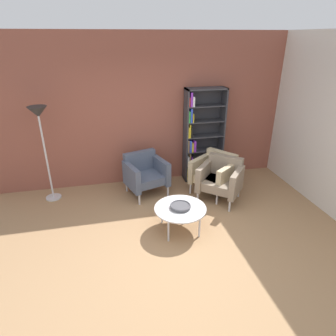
{
  "coord_description": "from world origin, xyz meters",
  "views": [
    {
      "loc": [
        -0.79,
        -3.11,
        2.8
      ],
      "look_at": [
        0.09,
        0.84,
        0.95
      ],
      "focal_mm": 31.01,
      "sensor_mm": 36.0,
      "label": 1
    }
  ],
  "objects_px": {
    "decorative_bowl": "(180,206)",
    "armchair_spare_guest": "(215,173)",
    "armchair_near_window": "(145,173)",
    "armchair_by_bookshelf": "(221,178)",
    "bookshelf_tall": "(200,137)",
    "floor_lamp_torchiere": "(40,124)",
    "coffee_table_low": "(180,209)"
  },
  "relations": [
    {
      "from": "bookshelf_tall",
      "to": "decorative_bowl",
      "type": "xyz_separation_m",
      "value": [
        -0.85,
        -1.71,
        -0.49
      ]
    },
    {
      "from": "armchair_near_window",
      "to": "decorative_bowl",
      "type": "bearing_deg",
      "value": -92.83
    },
    {
      "from": "coffee_table_low",
      "to": "floor_lamp_torchiere",
      "type": "height_order",
      "value": "floor_lamp_torchiere"
    },
    {
      "from": "armchair_by_bookshelf",
      "to": "floor_lamp_torchiere",
      "type": "distance_m",
      "value": 3.31
    },
    {
      "from": "armchair_near_window",
      "to": "armchair_spare_guest",
      "type": "distance_m",
      "value": 1.33
    },
    {
      "from": "bookshelf_tall",
      "to": "coffee_table_low",
      "type": "bearing_deg",
      "value": -116.56
    },
    {
      "from": "bookshelf_tall",
      "to": "armchair_near_window",
      "type": "distance_m",
      "value": 1.37
    },
    {
      "from": "bookshelf_tall",
      "to": "floor_lamp_torchiere",
      "type": "distance_m",
      "value": 3.0
    },
    {
      "from": "coffee_table_low",
      "to": "decorative_bowl",
      "type": "relative_size",
      "value": 2.5
    },
    {
      "from": "decorative_bowl",
      "to": "floor_lamp_torchiere",
      "type": "height_order",
      "value": "floor_lamp_torchiere"
    },
    {
      "from": "armchair_spare_guest",
      "to": "floor_lamp_torchiere",
      "type": "xyz_separation_m",
      "value": [
        -3.04,
        0.43,
        1.03
      ]
    },
    {
      "from": "armchair_by_bookshelf",
      "to": "armchair_spare_guest",
      "type": "height_order",
      "value": "same"
    },
    {
      "from": "floor_lamp_torchiere",
      "to": "decorative_bowl",
      "type": "bearing_deg",
      "value": -35.14
    },
    {
      "from": "coffee_table_low",
      "to": "floor_lamp_torchiere",
      "type": "distance_m",
      "value": 2.77
    },
    {
      "from": "coffee_table_low",
      "to": "armchair_by_bookshelf",
      "type": "bearing_deg",
      "value": 38.66
    },
    {
      "from": "decorative_bowl",
      "to": "armchair_near_window",
      "type": "bearing_deg",
      "value": 105.06
    },
    {
      "from": "armchair_by_bookshelf",
      "to": "bookshelf_tall",
      "type": "bearing_deg",
      "value": 138.19
    },
    {
      "from": "bookshelf_tall",
      "to": "armchair_spare_guest",
      "type": "distance_m",
      "value": 0.85
    },
    {
      "from": "armchair_by_bookshelf",
      "to": "armchair_spare_guest",
      "type": "relative_size",
      "value": 1.0
    },
    {
      "from": "bookshelf_tall",
      "to": "armchair_near_window",
      "type": "height_order",
      "value": "bookshelf_tall"
    },
    {
      "from": "armchair_by_bookshelf",
      "to": "floor_lamp_torchiere",
      "type": "xyz_separation_m",
      "value": [
        -3.06,
        0.69,
        1.03
      ]
    },
    {
      "from": "decorative_bowl",
      "to": "armchair_near_window",
      "type": "xyz_separation_m",
      "value": [
        -0.35,
        1.31,
        -0.02
      ]
    },
    {
      "from": "bookshelf_tall",
      "to": "floor_lamp_torchiere",
      "type": "relative_size",
      "value": 1.09
    },
    {
      "from": "armchair_near_window",
      "to": "armchair_spare_guest",
      "type": "xyz_separation_m",
      "value": [
        1.31,
        -0.27,
        0.0
      ]
    },
    {
      "from": "bookshelf_tall",
      "to": "armchair_spare_guest",
      "type": "xyz_separation_m",
      "value": [
        0.1,
        -0.67,
        -0.51
      ]
    },
    {
      "from": "coffee_table_low",
      "to": "floor_lamp_torchiere",
      "type": "relative_size",
      "value": 0.46
    },
    {
      "from": "armchair_near_window",
      "to": "armchair_by_bookshelf",
      "type": "xyz_separation_m",
      "value": [
        1.33,
        -0.53,
        0.0
      ]
    },
    {
      "from": "armchair_by_bookshelf",
      "to": "armchair_spare_guest",
      "type": "bearing_deg",
      "value": 135.75
    },
    {
      "from": "bookshelf_tall",
      "to": "armchair_spare_guest",
      "type": "height_order",
      "value": "bookshelf_tall"
    },
    {
      "from": "decorative_bowl",
      "to": "armchair_spare_guest",
      "type": "bearing_deg",
      "value": 47.47
    },
    {
      "from": "armchair_spare_guest",
      "to": "floor_lamp_torchiere",
      "type": "distance_m",
      "value": 3.24
    },
    {
      "from": "coffee_table_low",
      "to": "floor_lamp_torchiere",
      "type": "xyz_separation_m",
      "value": [
        -2.09,
        1.47,
        1.08
      ]
    }
  ]
}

